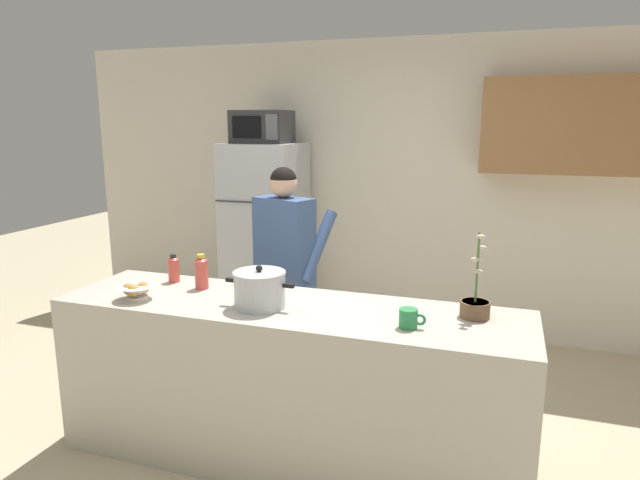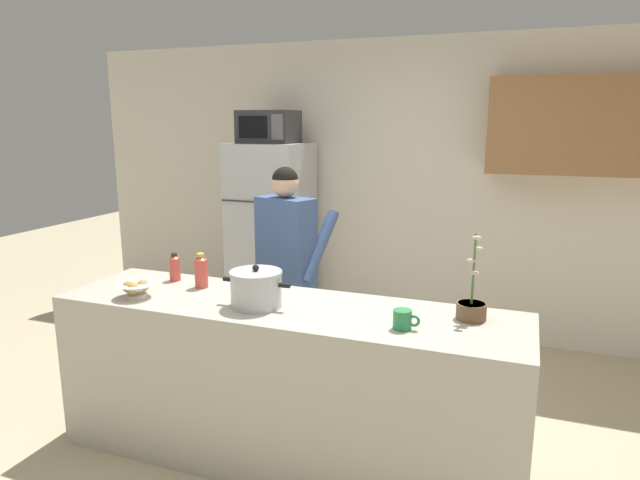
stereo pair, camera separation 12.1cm
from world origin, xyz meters
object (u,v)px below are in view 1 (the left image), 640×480
bottle_mid_counter (201,272)px  bottle_near_edge (174,268)px  refrigerator (266,238)px  bread_bowl (136,291)px  potted_orchid (475,305)px  person_near_pot (285,255)px  cooking_pot (260,289)px  microwave (262,127)px  coffee_mug (409,318)px

bottle_mid_counter → bottle_near_edge: bearing=163.7°
refrigerator → bread_bowl: (0.12, -2.03, 0.12)m
bottle_mid_counter → potted_orchid: bearing=0.1°
refrigerator → person_near_pot: refrigerator is taller
person_near_pot → bottle_near_edge: size_ratio=9.12×
bread_bowl → cooking_pot: bearing=8.3°
bottle_near_edge → microwave: bearing=94.3°
microwave → person_near_pot: 1.50m
person_near_pot → bottle_near_edge: (-0.51, -0.58, 0.01)m
coffee_mug → bottle_near_edge: bottle_near_edge is taller
person_near_pot → potted_orchid: person_near_pot is taller
refrigerator → bottle_mid_counter: size_ratio=8.15×
bottle_mid_counter → cooking_pot: bearing=-23.0°
bottle_near_edge → bread_bowl: bearing=-90.4°
microwave → cooking_pot: (0.83, -1.90, -0.83)m
microwave → bread_bowl: microwave is taller
coffee_mug → potted_orchid: potted_orchid is taller
coffee_mug → person_near_pot: bearing=138.2°
cooking_pot → potted_orchid: size_ratio=0.89×
microwave → person_near_pot: size_ratio=0.30×
microwave → potted_orchid: (1.93, -1.70, -0.86)m
microwave → coffee_mug: (1.64, -1.95, -0.88)m
microwave → bread_bowl: bearing=-86.5°
person_near_pot → potted_orchid: (1.30, -0.65, -0.01)m
person_near_pot → refrigerator: bearing=120.4°
refrigerator → potted_orchid: (1.93, -1.72, 0.13)m
bread_bowl → potted_orchid: 1.83m
bottle_near_edge → refrigerator: bearing=94.3°
refrigerator → potted_orchid: refrigerator is taller
cooking_pot → bottle_near_edge: (-0.70, 0.27, -0.01)m
cooking_pot → coffee_mug: bearing=-3.6°
cooking_pot → bottle_mid_counter: 0.51m
potted_orchid → refrigerator: bearing=138.2°
microwave → potted_orchid: 2.72m
microwave → bread_bowl: 2.19m
cooking_pot → bottle_near_edge: 0.75m
microwave → potted_orchid: size_ratio=1.09×
person_near_pot → coffee_mug: 1.35m
refrigerator → coffee_mug: 2.57m
person_near_pot → bottle_mid_counter: (-0.27, -0.65, 0.03)m
person_near_pot → bottle_mid_counter: bearing=-112.7°
microwave → bottle_near_edge: bearing=-85.7°
refrigerator → bread_bowl: 2.03m
cooking_pot → microwave: bearing=113.5°
microwave → person_near_pot: (0.63, -1.05, -0.86)m
bread_bowl → refrigerator: bearing=93.4°
refrigerator → cooking_pot: size_ratio=4.34×
refrigerator → potted_orchid: size_ratio=3.87×
cooking_pot → bread_bowl: (-0.71, -0.10, -0.05)m
bottle_mid_counter → potted_orchid: size_ratio=0.48×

